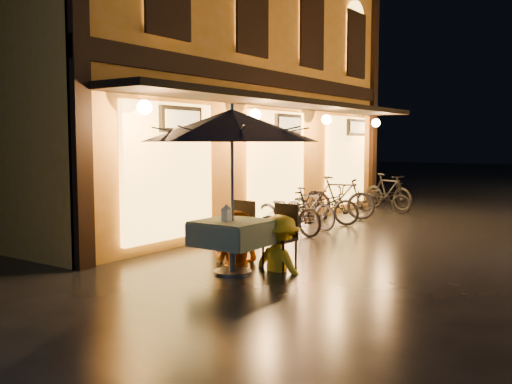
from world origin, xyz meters
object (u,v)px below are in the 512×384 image
Objects in this scene: person_orange at (236,212)px; bicycle_0 at (288,212)px; patio_umbrella at (232,126)px; table_lantern at (226,212)px; cafe_table at (232,234)px; person_yellow at (280,216)px.

person_orange reaches higher than bicycle_0.
patio_umbrella is 1.24m from table_lantern.
person_orange is at bearing 122.34° from cafe_table.
patio_umbrella reaches higher than bicycle_0.
table_lantern is 0.83m from person_orange.
bicycle_0 is at bearing 108.94° from patio_umbrella.
bicycle_0 is (-1.19, 3.62, -0.45)m from table_lantern.
patio_umbrella is at bearing 114.54° from person_orange.
patio_umbrella reaches higher than table_lantern.
person_orange is at bearing 122.34° from patio_umbrella.
table_lantern reaches higher than cafe_table.
cafe_table is 0.61× the size of person_yellow.
patio_umbrella is at bearing -150.56° from bicycle_0.
patio_umbrella is (0.00, -0.00, 1.56)m from cafe_table.
table_lantern is 0.15× the size of person_yellow.
bicycle_0 is (-1.64, 2.89, -0.34)m from person_yellow.
person_orange is at bearing 117.18° from table_lantern.
person_orange is 0.93× the size of bicycle_0.
bicycle_0 is (-1.19, 3.48, -0.12)m from cafe_table.
cafe_table is 1.56m from patio_umbrella.
person_yellow is 3.34m from bicycle_0.
bicycle_0 is (-0.82, 2.89, -0.35)m from person_orange.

